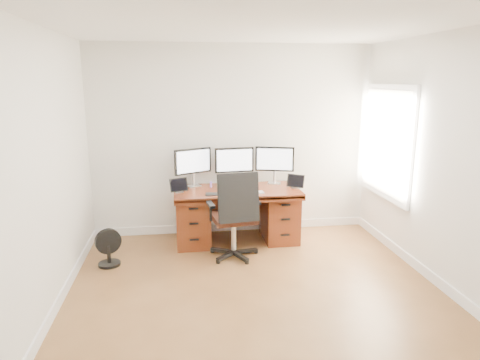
{
  "coord_description": "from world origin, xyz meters",
  "views": [
    {
      "loc": [
        -0.75,
        -3.79,
        2.21
      ],
      "look_at": [
        0.0,
        1.5,
        0.95
      ],
      "focal_mm": 32.0,
      "sensor_mm": 36.0,
      "label": 1
    }
  ],
  "objects": [
    {
      "name": "tablet_right",
      "position": [
        0.81,
        1.75,
        0.84
      ],
      "size": [
        0.24,
        0.19,
        0.19
      ],
      "rotation": [
        0.0,
        0.0,
        -0.57
      ],
      "color": "silver",
      "rests_on": "desk"
    },
    {
      "name": "monitor_right",
      "position": [
        0.58,
        2.07,
        1.09
      ],
      "size": [
        0.54,
        0.19,
        0.53
      ],
      "rotation": [
        0.0,
        0.0,
        -0.28
      ],
      "color": "silver",
      "rests_on": "desk"
    },
    {
      "name": "ground",
      "position": [
        0.0,
        0.0,
        0.0
      ],
      "size": [
        4.5,
        4.5,
        0.0
      ],
      "primitive_type": "plane",
      "color": "brown",
      "rests_on": "ground"
    },
    {
      "name": "phone",
      "position": [
        0.02,
        1.76,
        0.76
      ],
      "size": [
        0.14,
        0.07,
        0.01
      ],
      "primitive_type": "cube",
      "rotation": [
        0.0,
        0.0,
        0.01
      ],
      "color": "black",
      "rests_on": "desk"
    },
    {
      "name": "keyboard",
      "position": [
        0.02,
        1.57,
        0.76
      ],
      "size": [
        0.32,
        0.24,
        0.01
      ],
      "primitive_type": "cube",
      "rotation": [
        0.0,
        0.0,
        -0.42
      ],
      "color": "white",
      "rests_on": "desk"
    },
    {
      "name": "drawing_tablet",
      "position": [
        -0.33,
        1.58,
        0.76
      ],
      "size": [
        0.24,
        0.17,
        0.01
      ],
      "primitive_type": "cube",
      "rotation": [
        0.0,
        0.0,
        -0.1
      ],
      "color": "black",
      "rests_on": "desk"
    },
    {
      "name": "monitor_center",
      "position": [
        0.0,
        2.07,
        1.09
      ],
      "size": [
        0.55,
        0.16,
        0.53
      ],
      "rotation": [
        0.0,
        0.0,
        0.09
      ],
      "color": "silver",
      "rests_on": "desk"
    },
    {
      "name": "back_wall",
      "position": [
        0.0,
        2.25,
        1.35
      ],
      "size": [
        4.0,
        0.1,
        2.7
      ],
      "primitive_type": "cube",
      "color": "white",
      "rests_on": "ground"
    },
    {
      "name": "desk",
      "position": [
        0.0,
        1.83,
        0.4
      ],
      "size": [
        1.7,
        0.8,
        0.75
      ],
      "color": "#592411",
      "rests_on": "ground"
    },
    {
      "name": "trackpad",
      "position": [
        0.26,
        1.59,
        0.76
      ],
      "size": [
        0.14,
        0.14,
        0.01
      ],
      "primitive_type": "cube",
      "rotation": [
        0.0,
        0.0,
        0.05
      ],
      "color": "silver",
      "rests_on": "desk"
    },
    {
      "name": "figurine_orange",
      "position": [
        0.23,
        1.95,
        0.8
      ],
      "size": [
        0.04,
        0.04,
        0.09
      ],
      "color": "#EA9841",
      "rests_on": "desk"
    },
    {
      "name": "figurine_purple",
      "position": [
        -0.34,
        1.95,
        0.8
      ],
      "size": [
        0.04,
        0.04,
        0.09
      ],
      "color": "#946DE7",
      "rests_on": "desk"
    },
    {
      "name": "monitor_left",
      "position": [
        -0.58,
        2.07,
        1.09
      ],
      "size": [
        0.51,
        0.27,
        0.53
      ],
      "rotation": [
        0.0,
        0.0,
        0.45
      ],
      "color": "silver",
      "rests_on": "desk"
    },
    {
      "name": "floor_fan",
      "position": [
        -1.65,
        1.23,
        0.22
      ],
      "size": [
        0.31,
        0.27,
        0.46
      ],
      "rotation": [
        0.0,
        0.0,
        0.39
      ],
      "color": "black",
      "rests_on": "ground"
    },
    {
      "name": "office_chair",
      "position": [
        -0.11,
        1.24,
        0.37
      ],
      "size": [
        0.67,
        0.67,
        1.14
      ],
      "rotation": [
        0.0,
        0.0,
        0.13
      ],
      "color": "black",
      "rests_on": "ground"
    },
    {
      "name": "figurine_blue",
      "position": [
        -0.09,
        1.95,
        0.8
      ],
      "size": [
        0.04,
        0.04,
        0.09
      ],
      "color": "#5276DE",
      "rests_on": "desk"
    },
    {
      "name": "right_wall",
      "position": [
        2.0,
        0.11,
        1.35
      ],
      "size": [
        0.1,
        4.5,
        2.7
      ],
      "color": "white",
      "rests_on": "ground"
    },
    {
      "name": "tablet_left",
      "position": [
        -0.78,
        1.75,
        0.84
      ],
      "size": [
        0.25,
        0.14,
        0.19
      ],
      "rotation": [
        0.0,
        0.0,
        0.34
      ],
      "color": "silver",
      "rests_on": "desk"
    },
    {
      "name": "figurine_pink",
      "position": [
        0.15,
        1.95,
        0.8
      ],
      "size": [
        0.04,
        0.04,
        0.09
      ],
      "color": "pink",
      "rests_on": "desk"
    },
    {
      "name": "figurine_brown",
      "position": [
        -0.24,
        1.95,
        0.8
      ],
      "size": [
        0.04,
        0.04,
        0.09
      ],
      "color": "brown",
      "rests_on": "desk"
    }
  ]
}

